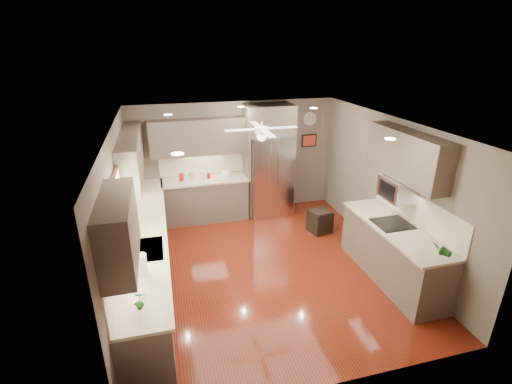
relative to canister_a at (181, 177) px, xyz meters
name	(u,v)px	position (x,y,z in m)	size (l,w,h in m)	color
floor	(266,267)	(1.21, -2.21, -1.02)	(5.00, 5.00, 0.00)	#51120A
ceiling	(267,125)	(1.21, -2.21, 1.48)	(5.00, 5.00, 0.00)	white
wall_back	(235,158)	(1.21, 0.29, 0.23)	(4.50, 4.50, 0.00)	#67584E
wall_front	(335,296)	(1.21, -4.71, 0.23)	(4.50, 4.50, 0.00)	#67584E
wall_left	(121,217)	(-1.04, -2.21, 0.23)	(5.00, 5.00, 0.00)	#67584E
wall_right	(388,189)	(3.46, -2.21, 0.23)	(5.00, 5.00, 0.00)	#67584E
canister_a	(181,177)	(0.00, 0.00, 0.00)	(0.10, 0.10, 0.16)	maroon
canister_b	(191,176)	(0.21, 0.05, -0.01)	(0.10, 0.10, 0.15)	silver
canister_c	(203,175)	(0.45, -0.01, 0.01)	(0.12, 0.12, 0.20)	beige
canister_d	(209,176)	(0.58, 0.01, -0.02)	(0.08, 0.08, 0.12)	maroon
soap_bottle	(135,232)	(-0.85, -2.34, 0.02)	(0.09, 0.09, 0.19)	white
potted_plant_left	(139,300)	(-0.74, -4.03, 0.06)	(0.15, 0.10, 0.28)	#1D601B
potted_plant_right	(441,249)	(3.12, -3.98, 0.07)	(0.16, 0.13, 0.29)	#1D601B
bowl	(226,175)	(0.95, 0.02, -0.05)	(0.21, 0.21, 0.05)	beige
left_run	(147,254)	(-0.74, -2.06, -0.54)	(0.65, 4.70, 1.45)	#4B3F36
back_run	(206,198)	(0.49, 0.00, -0.54)	(1.85, 0.65, 1.45)	#4B3F36
uppers	(213,156)	(0.47, -1.50, 0.85)	(4.50, 4.70, 0.95)	#4B3F36
window	(117,213)	(-1.01, -2.71, 0.53)	(0.05, 1.12, 0.92)	#BFF2B2
sink	(145,251)	(-0.72, -2.71, -0.11)	(0.50, 0.70, 0.32)	silver
refrigerator	(269,163)	(1.91, -0.05, 0.17)	(1.06, 0.75, 2.45)	silver
right_run	(393,251)	(3.14, -3.01, -0.54)	(0.70, 2.20, 1.45)	#4B3F36
microwave	(398,189)	(3.24, -2.76, 0.46)	(0.43, 0.55, 0.34)	silver
ceiling_fan	(262,132)	(1.21, -1.91, 1.31)	(1.18, 1.18, 0.32)	white
recessed_lights	(258,121)	(1.17, -1.81, 1.47)	(2.84, 3.14, 0.01)	white
wall_clock	(310,119)	(2.96, 0.28, 1.03)	(0.30, 0.03, 0.30)	white
framed_print	(309,141)	(2.96, 0.27, 0.53)	(0.36, 0.03, 0.30)	black
stool	(320,221)	(2.66, -1.22, -0.78)	(0.47, 0.47, 0.47)	black
paper_towel	(142,265)	(-0.73, -3.34, 0.06)	(0.13, 0.13, 0.33)	white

